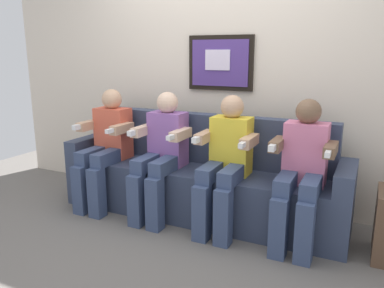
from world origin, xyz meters
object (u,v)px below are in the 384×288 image
object	(u,v)px
person_left_center	(161,151)
person_right_center	(226,159)
person_leftmost	(106,144)
person_rightmost	(302,168)
couch	(201,182)

from	to	relation	value
person_left_center	person_right_center	xyz separation A→B (m)	(0.60, 0.00, 0.00)
person_leftmost	person_rightmost	distance (m)	1.81
couch	person_leftmost	bearing A→B (deg)	-169.40
person_left_center	person_rightmost	world-z (taller)	same
couch	person_rightmost	xyz separation A→B (m)	(0.90, -0.17, 0.29)
person_left_center	person_rightmost	size ratio (longest dim) A/B	1.00
person_right_center	person_rightmost	distance (m)	0.60
person_leftmost	person_right_center	world-z (taller)	same
person_left_center	person_right_center	size ratio (longest dim) A/B	1.00
person_leftmost	person_rightmost	world-z (taller)	same
couch	person_right_center	distance (m)	0.45
person_leftmost	person_rightmost	size ratio (longest dim) A/B	1.00
person_leftmost	person_left_center	distance (m)	0.60
person_leftmost	person_right_center	distance (m)	1.20
person_left_center	person_right_center	bearing A→B (deg)	0.00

